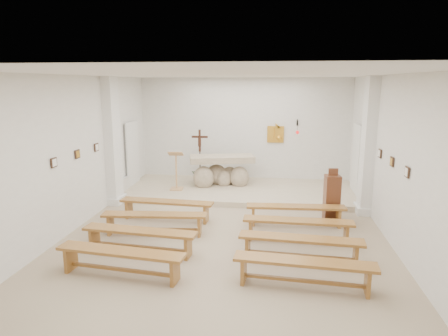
# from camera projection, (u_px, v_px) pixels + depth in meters

# --- Properties ---
(ground) EXTENTS (7.00, 10.00, 0.00)m
(ground) POSITION_uv_depth(u_px,v_px,m) (226.00, 235.00, 8.91)
(ground) COLOR tan
(ground) RESTS_ON ground
(wall_left) EXTENTS (0.02, 10.00, 3.50)m
(wall_left) POSITION_uv_depth(u_px,v_px,m) (72.00, 154.00, 8.98)
(wall_left) COLOR white
(wall_left) RESTS_ON ground
(wall_right) EXTENTS (0.02, 10.00, 3.50)m
(wall_right) POSITION_uv_depth(u_px,v_px,m) (396.00, 162.00, 8.11)
(wall_right) COLOR white
(wall_right) RESTS_ON ground
(wall_back) EXTENTS (7.00, 0.02, 3.50)m
(wall_back) POSITION_uv_depth(u_px,v_px,m) (244.00, 131.00, 13.38)
(wall_back) COLOR white
(wall_back) RESTS_ON ground
(ceiling) EXTENTS (7.00, 10.00, 0.02)m
(ceiling) POSITION_uv_depth(u_px,v_px,m) (226.00, 75.00, 8.18)
(ceiling) COLOR silver
(ceiling) RESTS_ON wall_back
(sanctuary_platform) EXTENTS (6.98, 3.00, 0.15)m
(sanctuary_platform) POSITION_uv_depth(u_px,v_px,m) (240.00, 191.00, 12.29)
(sanctuary_platform) COLOR beige
(sanctuary_platform) RESTS_ON ground
(pilaster_left) EXTENTS (0.26, 0.55, 3.50)m
(pilaster_left) POSITION_uv_depth(u_px,v_px,m) (113.00, 142.00, 10.91)
(pilaster_left) COLOR white
(pilaster_left) RESTS_ON ground
(pilaster_right) EXTENTS (0.26, 0.55, 3.50)m
(pilaster_right) POSITION_uv_depth(u_px,v_px,m) (368.00, 147.00, 10.06)
(pilaster_right) COLOR white
(pilaster_right) RESTS_ON ground
(gold_wall_relief) EXTENTS (0.55, 0.04, 0.55)m
(gold_wall_relief) POSITION_uv_depth(u_px,v_px,m) (276.00, 134.00, 13.24)
(gold_wall_relief) COLOR gold
(gold_wall_relief) RESTS_ON wall_back
(sanctuary_lamp) EXTENTS (0.11, 0.36, 0.44)m
(sanctuary_lamp) POSITION_uv_depth(u_px,v_px,m) (297.00, 131.00, 12.88)
(sanctuary_lamp) COLOR black
(sanctuary_lamp) RESTS_ON wall_back
(station_frame_left_front) EXTENTS (0.03, 0.20, 0.20)m
(station_frame_left_front) POSITION_uv_depth(u_px,v_px,m) (54.00, 163.00, 8.21)
(station_frame_left_front) COLOR #3B261A
(station_frame_left_front) RESTS_ON wall_left
(station_frame_left_mid) EXTENTS (0.03, 0.20, 0.20)m
(station_frame_left_mid) POSITION_uv_depth(u_px,v_px,m) (77.00, 154.00, 9.18)
(station_frame_left_mid) COLOR #3B261A
(station_frame_left_mid) RESTS_ON wall_left
(station_frame_left_rear) EXTENTS (0.03, 0.20, 0.20)m
(station_frame_left_rear) POSITION_uv_depth(u_px,v_px,m) (96.00, 147.00, 10.15)
(station_frame_left_rear) COLOR #3B261A
(station_frame_left_rear) RESTS_ON wall_left
(station_frame_right_front) EXTENTS (0.03, 0.20, 0.20)m
(station_frame_right_front) POSITION_uv_depth(u_px,v_px,m) (407.00, 172.00, 7.34)
(station_frame_right_front) COLOR #3B261A
(station_frame_right_front) RESTS_ON wall_right
(station_frame_right_mid) EXTENTS (0.03, 0.20, 0.20)m
(station_frame_right_mid) POSITION_uv_depth(u_px,v_px,m) (392.00, 162.00, 8.31)
(station_frame_right_mid) COLOR #3B261A
(station_frame_right_mid) RESTS_ON wall_right
(station_frame_right_rear) EXTENTS (0.03, 0.20, 0.20)m
(station_frame_right_rear) POSITION_uv_depth(u_px,v_px,m) (380.00, 153.00, 9.28)
(station_frame_right_rear) COLOR #3B261A
(station_frame_right_rear) RESTS_ON wall_right
(radiator_left) EXTENTS (0.10, 0.85, 0.52)m
(radiator_left) POSITION_uv_depth(u_px,v_px,m) (123.00, 187.00, 11.90)
(radiator_left) COLOR silver
(radiator_left) RESTS_ON ground
(radiator_right) EXTENTS (0.10, 0.85, 0.52)m
(radiator_right) POSITION_uv_depth(u_px,v_px,m) (360.00, 196.00, 11.04)
(radiator_right) COLOR silver
(radiator_right) RESTS_ON ground
(altar) EXTENTS (2.12, 1.23, 1.03)m
(altar) POSITION_uv_depth(u_px,v_px,m) (221.00, 173.00, 12.62)
(altar) COLOR #C7B398
(altar) RESTS_ON sanctuary_platform
(lectern) EXTENTS (0.47, 0.41, 1.22)m
(lectern) POSITION_uv_depth(u_px,v_px,m) (176.00, 170.00, 12.00)
(lectern) COLOR tan
(lectern) RESTS_ON sanctuary_platform
(crucifix_stand) EXTENTS (0.52, 0.23, 1.72)m
(crucifix_stand) POSITION_uv_depth(u_px,v_px,m) (200.00, 152.00, 12.81)
(crucifix_stand) COLOR #3E1F13
(crucifix_stand) RESTS_ON sanctuary_platform
(potted_plant) EXTENTS (0.55, 0.49, 0.57)m
(potted_plant) POSITION_uv_depth(u_px,v_px,m) (200.00, 175.00, 12.73)
(potted_plant) COLOR #315722
(potted_plant) RESTS_ON sanctuary_platform
(donation_pedestal) EXTENTS (0.39, 0.39, 1.32)m
(donation_pedestal) POSITION_uv_depth(u_px,v_px,m) (332.00, 198.00, 9.73)
(donation_pedestal) COLOR #5B2E1A
(donation_pedestal) RESTS_ON ground
(bench_left_front) EXTENTS (2.34, 0.53, 0.49)m
(bench_left_front) POSITION_uv_depth(u_px,v_px,m) (167.00, 205.00, 9.82)
(bench_left_front) COLOR #9D682D
(bench_left_front) RESTS_ON ground
(bench_right_front) EXTENTS (2.34, 0.49, 0.49)m
(bench_right_front) POSITION_uv_depth(u_px,v_px,m) (296.00, 211.00, 9.43)
(bench_right_front) COLOR #9D682D
(bench_right_front) RESTS_ON ground
(bench_left_second) EXTENTS (2.34, 0.57, 0.49)m
(bench_left_second) POSITION_uv_depth(u_px,v_px,m) (155.00, 219.00, 8.86)
(bench_left_second) COLOR #9D682D
(bench_left_second) RESTS_ON ground
(bench_right_second) EXTENTS (2.33, 0.42, 0.49)m
(bench_right_second) POSITION_uv_depth(u_px,v_px,m) (298.00, 225.00, 8.47)
(bench_right_second) COLOR #9D682D
(bench_right_second) RESTS_ON ground
(bench_left_third) EXTENTS (2.34, 0.59, 0.49)m
(bench_left_third) POSITION_uv_depth(u_px,v_px,m) (140.00, 235.00, 7.90)
(bench_left_third) COLOR #9D682D
(bench_left_third) RESTS_ON ground
(bench_right_third) EXTENTS (2.34, 0.53, 0.49)m
(bench_right_third) POSITION_uv_depth(u_px,v_px,m) (301.00, 243.00, 7.50)
(bench_right_third) COLOR #9D682D
(bench_right_third) RESTS_ON ground
(bench_left_fourth) EXTENTS (2.35, 0.64, 0.49)m
(bench_left_fourth) POSITION_uv_depth(u_px,v_px,m) (121.00, 257.00, 6.93)
(bench_left_fourth) COLOR #9D682D
(bench_left_fourth) RESTS_ON ground
(bench_right_fourth) EXTENTS (2.34, 0.55, 0.49)m
(bench_right_fourth) POSITION_uv_depth(u_px,v_px,m) (304.00, 267.00, 6.54)
(bench_right_fourth) COLOR #9D682D
(bench_right_fourth) RESTS_ON ground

